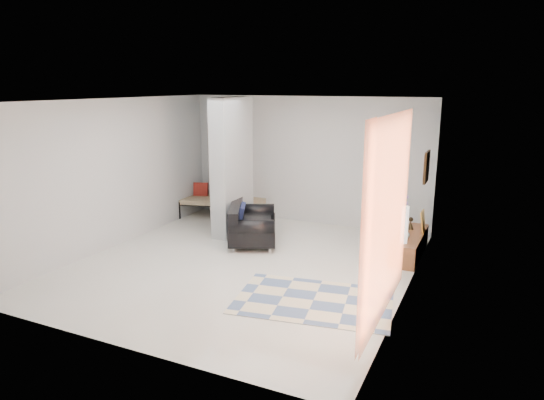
% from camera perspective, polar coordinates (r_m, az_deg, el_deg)
% --- Properties ---
extents(floor, '(6.00, 6.00, 0.00)m').
position_cam_1_polar(floor, '(8.49, -3.37, -7.60)').
color(floor, beige).
rests_on(floor, ground).
extents(ceiling, '(6.00, 6.00, 0.00)m').
position_cam_1_polar(ceiling, '(7.93, -3.65, 11.64)').
color(ceiling, white).
rests_on(ceiling, wall_back).
extents(wall_back, '(6.00, 0.00, 6.00)m').
position_cam_1_polar(wall_back, '(10.79, 4.10, 4.65)').
color(wall_back, '#BBBEC0').
rests_on(wall_back, ground).
extents(wall_front, '(6.00, 0.00, 6.00)m').
position_cam_1_polar(wall_front, '(5.72, -17.93, -3.99)').
color(wall_front, '#BBBEC0').
rests_on(wall_front, ground).
extents(wall_left, '(0.00, 6.00, 6.00)m').
position_cam_1_polar(wall_left, '(9.69, -18.00, 3.01)').
color(wall_left, '#BBBEC0').
rests_on(wall_left, ground).
extents(wall_right, '(0.00, 6.00, 6.00)m').
position_cam_1_polar(wall_right, '(7.23, 16.05, -0.26)').
color(wall_right, '#BBBEC0').
rests_on(wall_right, ground).
extents(partition_column, '(0.35, 1.20, 2.80)m').
position_cam_1_polar(partition_column, '(9.99, -4.71, 3.94)').
color(partition_column, '#9DA1A4').
rests_on(partition_column, floor).
extents(hallway_door, '(0.85, 0.06, 2.04)m').
position_cam_1_polar(hallway_door, '(11.71, -5.66, 3.44)').
color(hallway_door, silver).
rests_on(hallway_door, floor).
extents(curtain, '(0.00, 2.55, 2.55)m').
position_cam_1_polar(curtain, '(6.13, 13.62, -2.05)').
color(curtain, '#FF7743').
rests_on(curtain, wall_right).
extents(wall_art, '(0.04, 0.45, 0.55)m').
position_cam_1_polar(wall_art, '(8.84, 17.74, 3.72)').
color(wall_art, '#3A220F').
rests_on(wall_art, wall_right).
extents(media_console, '(0.45, 1.61, 0.80)m').
position_cam_1_polar(media_console, '(9.21, 15.86, -5.04)').
color(media_console, brown).
rests_on(media_console, floor).
extents(loveseat, '(1.40, 1.71, 0.76)m').
position_cam_1_polar(loveseat, '(9.57, -2.62, -2.86)').
color(loveseat, silver).
rests_on(loveseat, floor).
extents(daybed, '(2.10, 1.30, 0.77)m').
position_cam_1_polar(daybed, '(11.46, -5.73, 0.10)').
color(daybed, black).
rests_on(daybed, floor).
extents(area_rug, '(2.43, 1.82, 0.01)m').
position_cam_1_polar(area_rug, '(7.17, 4.90, -11.70)').
color(area_rug, beige).
rests_on(area_rug, floor).
extents(cylinder_lamp, '(0.12, 0.12, 0.65)m').
position_cam_1_polar(cylinder_lamp, '(8.54, 15.34, -2.83)').
color(cylinder_lamp, silver).
rests_on(cylinder_lamp, media_console).
extents(bronze_figurine, '(0.13, 0.13, 0.23)m').
position_cam_1_polar(bronze_figurine, '(9.43, 15.99, -2.66)').
color(bronze_figurine, '#312416').
rests_on(bronze_figurine, media_console).
extents(vase, '(0.20, 0.20, 0.18)m').
position_cam_1_polar(vase, '(8.86, 15.35, -3.81)').
color(vase, silver).
rests_on(vase, media_console).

